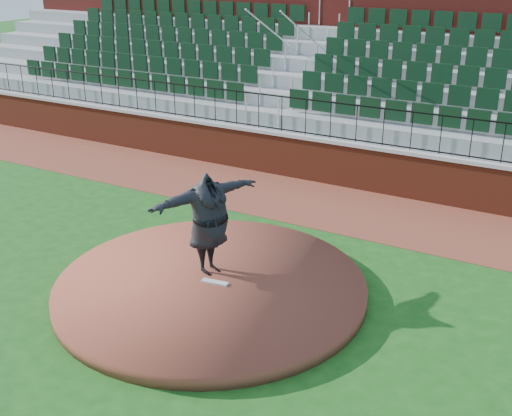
# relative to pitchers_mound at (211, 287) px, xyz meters

# --- Properties ---
(ground) EXTENTS (90.00, 90.00, 0.00)m
(ground) POSITION_rel_pitchers_mound_xyz_m (0.19, -0.08, -0.12)
(ground) COLOR #184E16
(ground) RESTS_ON ground
(warning_track) EXTENTS (34.00, 3.20, 0.01)m
(warning_track) POSITION_rel_pitchers_mound_xyz_m (0.19, 5.32, -0.12)
(warning_track) COLOR brown
(warning_track) RESTS_ON ground
(field_wall) EXTENTS (34.00, 0.35, 1.20)m
(field_wall) POSITION_rel_pitchers_mound_xyz_m (0.19, 6.92, 0.47)
(field_wall) COLOR maroon
(field_wall) RESTS_ON ground
(wall_cap) EXTENTS (34.00, 0.45, 0.10)m
(wall_cap) POSITION_rel_pitchers_mound_xyz_m (0.19, 6.92, 1.12)
(wall_cap) COLOR #B7B7B7
(wall_cap) RESTS_ON field_wall
(wall_railing) EXTENTS (34.00, 0.05, 1.00)m
(wall_railing) POSITION_rel_pitchers_mound_xyz_m (0.19, 6.92, 1.67)
(wall_railing) COLOR black
(wall_railing) RESTS_ON wall_cap
(seating_stands) EXTENTS (34.00, 5.10, 4.60)m
(seating_stands) POSITION_rel_pitchers_mound_xyz_m (0.19, 9.64, 2.18)
(seating_stands) COLOR gray
(seating_stands) RESTS_ON ground
(concourse_wall) EXTENTS (34.00, 0.50, 5.50)m
(concourse_wall) POSITION_rel_pitchers_mound_xyz_m (0.19, 12.44, 2.62)
(concourse_wall) COLOR maroon
(concourse_wall) RESTS_ON ground
(pitchers_mound) EXTENTS (5.96, 5.96, 0.25)m
(pitchers_mound) POSITION_rel_pitchers_mound_xyz_m (0.00, 0.00, 0.00)
(pitchers_mound) COLOR brown
(pitchers_mound) RESTS_ON ground
(pitching_rubber) EXTENTS (0.54, 0.21, 0.04)m
(pitching_rubber) POSITION_rel_pitchers_mound_xyz_m (0.11, -0.03, 0.14)
(pitching_rubber) COLOR silver
(pitching_rubber) RESTS_ON pitchers_mound
(pitcher) EXTENTS (1.47, 2.59, 2.04)m
(pitcher) POSITION_rel_pitchers_mound_xyz_m (-0.23, 0.33, 1.14)
(pitcher) COLOR black
(pitcher) RESTS_ON pitchers_mound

